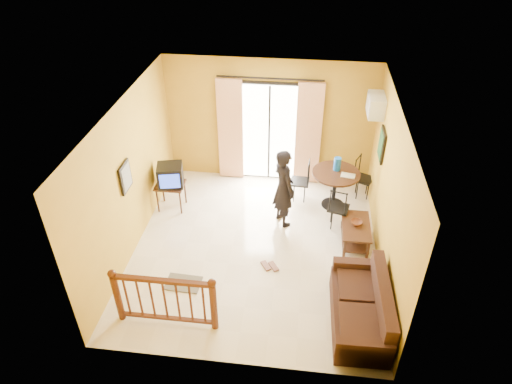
# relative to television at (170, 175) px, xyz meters

# --- Properties ---
(ground) EXTENTS (5.00, 5.00, 0.00)m
(ground) POSITION_rel_television_xyz_m (1.87, -1.06, -0.80)
(ground) COLOR beige
(ground) RESTS_ON ground
(room_shell) EXTENTS (5.00, 5.00, 5.00)m
(room_shell) POSITION_rel_television_xyz_m (1.87, -1.06, 0.90)
(room_shell) COLOR white
(room_shell) RESTS_ON ground
(balcony_door) EXTENTS (2.25, 0.14, 2.46)m
(balcony_door) POSITION_rel_television_xyz_m (1.87, 1.37, 0.38)
(balcony_door) COLOR black
(balcony_door) RESTS_ON ground
(tv_table) EXTENTS (0.58, 0.48, 0.58)m
(tv_table) POSITION_rel_television_xyz_m (-0.03, 0.00, -0.30)
(tv_table) COLOR black
(tv_table) RESTS_ON ground
(television) EXTENTS (0.58, 0.55, 0.45)m
(television) POSITION_rel_television_xyz_m (0.00, 0.00, 0.00)
(television) COLOR black
(television) RESTS_ON tv_table
(picture_left) EXTENTS (0.05, 0.42, 0.52)m
(picture_left) POSITION_rel_television_xyz_m (-0.35, -1.26, 0.75)
(picture_left) COLOR black
(picture_left) RESTS_ON room_shell
(dining_table) EXTENTS (0.98, 0.98, 0.82)m
(dining_table) POSITION_rel_television_xyz_m (3.33, 0.49, -0.15)
(dining_table) COLOR black
(dining_table) RESTS_ON ground
(water_jug) EXTENTS (0.15, 0.15, 0.28)m
(water_jug) POSITION_rel_television_xyz_m (3.34, 0.60, 0.15)
(water_jug) COLOR blue
(water_jug) RESTS_ON dining_table
(serving_tray) EXTENTS (0.31, 0.23, 0.02)m
(serving_tray) POSITION_rel_television_xyz_m (3.56, 0.39, 0.02)
(serving_tray) COLOR beige
(serving_tray) RESTS_ON dining_table
(dining_chairs) EXTENTS (1.82, 1.62, 0.95)m
(dining_chairs) POSITION_rel_television_xyz_m (3.32, 0.43, -0.80)
(dining_chairs) COLOR black
(dining_chairs) RESTS_ON ground
(air_conditioner) EXTENTS (0.31, 0.60, 0.40)m
(air_conditioner) POSITION_rel_television_xyz_m (3.96, 0.89, 1.35)
(air_conditioner) COLOR white
(air_conditioner) RESTS_ON room_shell
(botanical_print) EXTENTS (0.05, 0.50, 0.60)m
(botanical_print) POSITION_rel_television_xyz_m (4.09, 0.24, 0.85)
(botanical_print) COLOR black
(botanical_print) RESTS_ON room_shell
(coffee_table) EXTENTS (0.52, 0.94, 0.42)m
(coffee_table) POSITION_rel_television_xyz_m (3.72, -0.67, -0.53)
(coffee_table) COLOR black
(coffee_table) RESTS_ON ground
(bowl) EXTENTS (0.26, 0.26, 0.07)m
(bowl) POSITION_rel_television_xyz_m (3.72, -0.64, -0.35)
(bowl) COLOR brown
(bowl) RESTS_ON coffee_table
(sofa) EXTENTS (0.85, 1.76, 0.84)m
(sofa) POSITION_rel_television_xyz_m (3.72, -2.61, -0.49)
(sofa) COLOR #321A13
(sofa) RESTS_ON ground
(standing_person) EXTENTS (0.66, 0.72, 1.65)m
(standing_person) POSITION_rel_television_xyz_m (2.31, -0.20, 0.02)
(standing_person) COLOR black
(standing_person) RESTS_ON ground
(stair_balustrade) EXTENTS (1.63, 0.13, 1.04)m
(stair_balustrade) POSITION_rel_television_xyz_m (0.72, -2.96, -0.24)
(stair_balustrade) COLOR #471E0F
(stair_balustrade) RESTS_ON ground
(doormat) EXTENTS (0.62, 0.43, 0.02)m
(doormat) POSITION_rel_television_xyz_m (0.74, -2.13, -0.79)
(doormat) COLOR #565245
(doormat) RESTS_ON ground
(sandals) EXTENTS (0.36, 0.27, 0.03)m
(sandals) POSITION_rel_television_xyz_m (2.18, -1.54, -0.79)
(sandals) COLOR brown
(sandals) RESTS_ON ground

